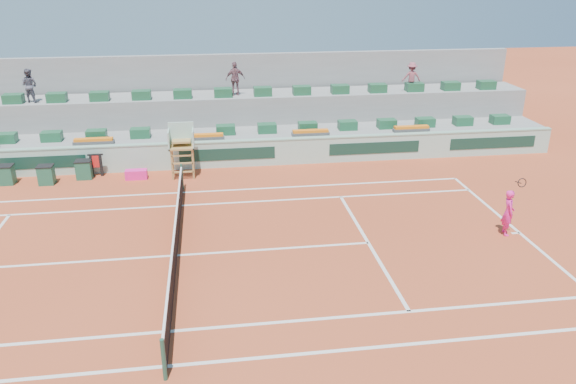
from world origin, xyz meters
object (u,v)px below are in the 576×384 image
object	(u,v)px
player_bag	(136,174)
drink_cooler_a	(84,169)
umpire_chair	(182,143)
tennis_player	(508,212)

from	to	relation	value
player_bag	drink_cooler_a	bearing A→B (deg)	170.49
drink_cooler_a	umpire_chair	bearing A→B (deg)	-4.02
player_bag	umpire_chair	bearing A→B (deg)	2.11
drink_cooler_a	tennis_player	bearing A→B (deg)	-26.47
umpire_chair	tennis_player	bearing A→B (deg)	-33.46
player_bag	drink_cooler_a	world-z (taller)	drink_cooler_a
umpire_chair	drink_cooler_a	world-z (taller)	umpire_chair
player_bag	tennis_player	distance (m)	15.32
player_bag	umpire_chair	world-z (taller)	umpire_chair
umpire_chair	drink_cooler_a	distance (m)	4.47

